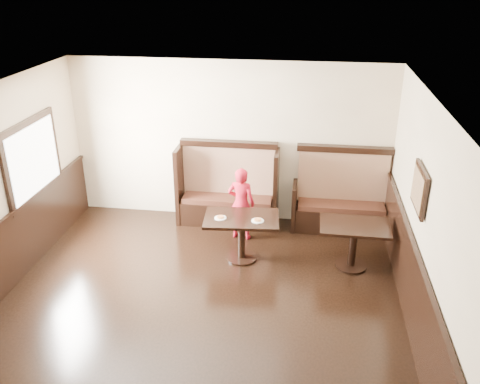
% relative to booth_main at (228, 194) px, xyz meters
% --- Properties ---
extents(ground, '(7.00, 7.00, 0.00)m').
position_rel_booth_main_xyz_m(ground, '(0.00, -3.30, -0.53)').
color(ground, black).
rests_on(ground, ground).
extents(room_shell, '(7.00, 7.00, 7.00)m').
position_rel_booth_main_xyz_m(room_shell, '(-0.30, -3.01, 0.14)').
color(room_shell, beige).
rests_on(room_shell, ground).
extents(booth_main, '(1.75, 0.72, 1.45)m').
position_rel_booth_main_xyz_m(booth_main, '(0.00, 0.00, 0.00)').
color(booth_main, black).
rests_on(booth_main, ground).
extents(booth_neighbor, '(1.65, 0.72, 1.45)m').
position_rel_booth_main_xyz_m(booth_neighbor, '(1.95, -0.00, -0.05)').
color(booth_neighbor, black).
rests_on(booth_neighbor, ground).
extents(table_main, '(1.17, 0.79, 0.71)m').
position_rel_booth_main_xyz_m(table_main, '(0.41, -1.23, 0.02)').
color(table_main, black).
rests_on(table_main, ground).
extents(table_neighbor, '(1.02, 0.68, 0.71)m').
position_rel_booth_main_xyz_m(table_neighbor, '(2.09, -1.23, 0.00)').
color(table_neighbor, black).
rests_on(table_neighbor, ground).
extents(child, '(0.49, 0.35, 1.24)m').
position_rel_booth_main_xyz_m(child, '(0.31, -0.57, 0.10)').
color(child, '#A41122').
rests_on(child, ground).
extents(pizza_plate_left, '(0.18, 0.18, 0.03)m').
position_rel_booth_main_xyz_m(pizza_plate_left, '(0.10, -1.30, 0.20)').
color(pizza_plate_left, white).
rests_on(pizza_plate_left, table_main).
extents(pizza_plate_right, '(0.19, 0.19, 0.03)m').
position_rel_booth_main_xyz_m(pizza_plate_right, '(0.66, -1.32, 0.20)').
color(pizza_plate_right, white).
rests_on(pizza_plate_right, table_main).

